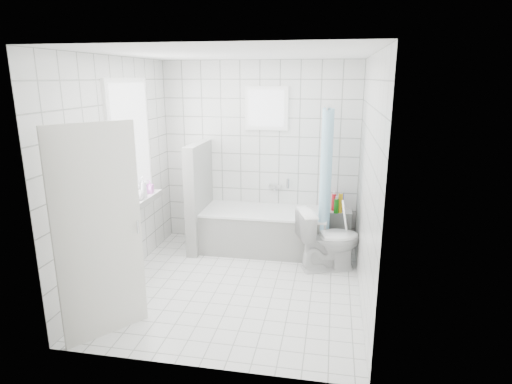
# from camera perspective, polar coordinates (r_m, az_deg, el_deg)

# --- Properties ---
(ground) EXTENTS (3.00, 3.00, 0.00)m
(ground) POSITION_cam_1_polar(r_m,az_deg,el_deg) (5.15, -2.45, -12.28)
(ground) COLOR white
(ground) RESTS_ON ground
(ceiling) EXTENTS (3.00, 3.00, 0.00)m
(ceiling) POSITION_cam_1_polar(r_m,az_deg,el_deg) (4.59, -2.82, 17.97)
(ceiling) COLOR white
(ceiling) RESTS_ON ground
(wall_back) EXTENTS (2.80, 0.02, 2.60)m
(wall_back) POSITION_cam_1_polar(r_m,az_deg,el_deg) (6.14, 0.50, 5.06)
(wall_back) COLOR white
(wall_back) RESTS_ON ground
(wall_front) EXTENTS (2.80, 0.02, 2.60)m
(wall_front) POSITION_cam_1_polar(r_m,az_deg,el_deg) (3.31, -8.41, -3.86)
(wall_front) COLOR white
(wall_front) RESTS_ON ground
(wall_left) EXTENTS (0.02, 3.00, 2.60)m
(wall_left) POSITION_cam_1_polar(r_m,az_deg,el_deg) (5.19, -17.88, 2.48)
(wall_left) COLOR white
(wall_left) RESTS_ON ground
(wall_right) EXTENTS (0.02, 3.00, 2.60)m
(wall_right) POSITION_cam_1_polar(r_m,az_deg,el_deg) (4.60, 14.63, 1.18)
(wall_right) COLOR white
(wall_right) RESTS_ON ground
(window_left) EXTENTS (0.01, 0.90, 1.40)m
(window_left) POSITION_cam_1_polar(r_m,az_deg,el_deg) (5.38, -16.22, 6.28)
(window_left) COLOR white
(window_left) RESTS_ON wall_left
(window_back) EXTENTS (0.50, 0.01, 0.50)m
(window_back) POSITION_cam_1_polar(r_m,az_deg,el_deg) (6.01, 1.40, 11.07)
(window_back) COLOR white
(window_back) RESTS_ON wall_back
(window_sill) EXTENTS (0.18, 1.02, 0.08)m
(window_sill) POSITION_cam_1_polar(r_m,az_deg,el_deg) (5.52, -15.25, -1.33)
(window_sill) COLOR white
(window_sill) RESTS_ON wall_left
(door) EXTENTS (0.52, 0.66, 2.00)m
(door) POSITION_cam_1_polar(r_m,az_deg,el_deg) (4.11, -20.18, -5.32)
(door) COLOR silver
(door) RESTS_ON ground
(bathtub) EXTENTS (1.72, 0.77, 0.58)m
(bathtub) POSITION_cam_1_polar(r_m,az_deg,el_deg) (6.03, 1.17, -5.09)
(bathtub) COLOR white
(bathtub) RESTS_ON ground
(partition_wall) EXTENTS (0.15, 0.85, 1.50)m
(partition_wall) POSITION_cam_1_polar(r_m,az_deg,el_deg) (6.05, -7.57, -0.58)
(partition_wall) COLOR white
(partition_wall) RESTS_ON ground
(tiled_ledge) EXTENTS (0.40, 0.24, 0.55)m
(tiled_ledge) POSITION_cam_1_polar(r_m,az_deg,el_deg) (6.21, 10.69, -4.91)
(tiled_ledge) COLOR white
(tiled_ledge) RESTS_ON ground
(toilet) EXTENTS (0.89, 0.68, 0.80)m
(toilet) POSITION_cam_1_polar(r_m,az_deg,el_deg) (5.48, 9.67, -6.22)
(toilet) COLOR white
(toilet) RESTS_ON ground
(curtain_rod) EXTENTS (0.02, 0.80, 0.02)m
(curtain_rod) POSITION_cam_1_polar(r_m,az_deg,el_deg) (5.58, 9.53, 11.09)
(curtain_rod) COLOR silver
(curtain_rod) RESTS_ON wall_back
(shower_curtain) EXTENTS (0.14, 0.48, 1.78)m
(shower_curtain) POSITION_cam_1_polar(r_m,az_deg,el_deg) (5.58, 9.10, 1.75)
(shower_curtain) COLOR #48ABD5
(shower_curtain) RESTS_ON curtain_rod
(tub_faucet) EXTENTS (0.18, 0.06, 0.06)m
(tub_faucet) POSITION_cam_1_polar(r_m,az_deg,el_deg) (6.16, 2.61, 0.80)
(tub_faucet) COLOR silver
(tub_faucet) RESTS_ON wall_back
(sill_bottles) EXTENTS (0.20, 0.79, 0.31)m
(sill_bottles) POSITION_cam_1_polar(r_m,az_deg,el_deg) (5.39, -15.69, 0.07)
(sill_bottles) COLOR #DA6DD5
(sill_bottles) RESTS_ON window_sill
(ledge_bottles) EXTENTS (0.17, 0.18, 0.27)m
(ledge_bottles) POSITION_cam_1_polar(r_m,az_deg,el_deg) (6.05, 10.89, -1.49)
(ledge_bottles) COLOR #168616
(ledge_bottles) RESTS_ON tiled_ledge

